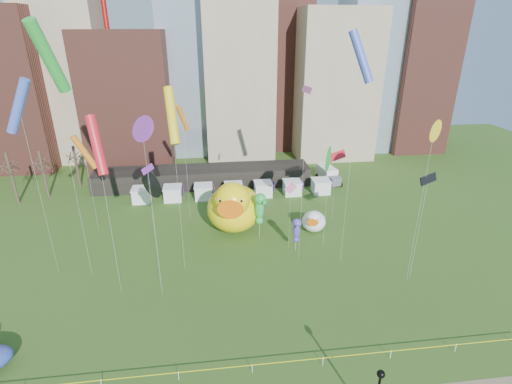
{
  "coord_description": "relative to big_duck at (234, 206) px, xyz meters",
  "views": [
    {
      "loc": [
        -2.57,
        -23.25,
        26.35
      ],
      "look_at": [
        1.54,
        9.89,
        12.0
      ],
      "focal_mm": 27.0,
      "sensor_mm": 36.0,
      "label": 1
    }
  ],
  "objects": [
    {
      "name": "bare_trees",
      "position": [
        -30.46,
        16.0,
        0.35
      ],
      "size": [
        8.44,
        6.44,
        8.5
      ],
      "color": "#382B21",
      "rests_on": "ground"
    },
    {
      "name": "kite_9",
      "position": [
        7.33,
        -8.37,
        16.47
      ],
      "size": [
        0.72,
        2.18,
        20.76
      ],
      "color": "silver",
      "rests_on": "ground"
    },
    {
      "name": "caution_tape",
      "position": [
        -0.29,
        -24.54,
        -2.98
      ],
      "size": [
        50.0,
        0.06,
        0.9
      ],
      "color": "white",
      "rests_on": "ground"
    },
    {
      "name": "pavilion",
      "position": [
        -4.29,
        17.46,
        -2.06
      ],
      "size": [
        38.0,
        6.0,
        3.2
      ],
      "primitive_type": "cube",
      "color": "black",
      "rests_on": "ground"
    },
    {
      "name": "kite_1",
      "position": [
        6.63,
        -5.63,
        4.51
      ],
      "size": [
        1.63,
        0.09,
        9.2
      ],
      "color": "silver",
      "rests_on": "ground"
    },
    {
      "name": "kite_2",
      "position": [
        -9.64,
        -7.65,
        6.8
      ],
      "size": [
        2.02,
        2.62,
        11.94
      ],
      "color": "silver",
      "rests_on": "ground"
    },
    {
      "name": "seahorse_green",
      "position": [
        3.22,
        -2.71,
        1.09
      ],
      "size": [
        1.96,
        2.19,
        6.6
      ],
      "rotation": [
        0.0,
        0.0,
        0.39
      ],
      "color": "silver",
      "rests_on": "ground"
    },
    {
      "name": "vendor_tents",
      "position": [
        0.73,
        11.46,
        -2.55
      ],
      "size": [
        33.24,
        2.8,
        2.4
      ],
      "color": "white",
      "rests_on": "ground"
    },
    {
      "name": "skyline",
      "position": [
        1.96,
        36.52,
        17.78
      ],
      "size": [
        101.0,
        23.0,
        68.0
      ],
      "color": "brown",
      "rests_on": "ground"
    },
    {
      "name": "big_duck",
      "position": [
        0.0,
        0.0,
        0.0
      ],
      "size": [
        8.81,
        10.92,
        7.97
      ],
      "rotation": [
        0.0,
        0.0,
        -0.15
      ],
      "color": "yellow",
      "rests_on": "ground"
    },
    {
      "name": "kite_3",
      "position": [
        11.26,
        -5.53,
        8.15
      ],
      "size": [
        1.64,
        2.88,
        13.32
      ],
      "color": "silver",
      "rests_on": "ground"
    },
    {
      "name": "ground",
      "position": [
        -0.29,
        -24.54,
        -3.66
      ],
      "size": [
        160.0,
        160.0,
        0.0
      ],
      "primitive_type": "plane",
      "color": "#35571B",
      "rests_on": "ground"
    },
    {
      "name": "box_truck",
      "position": [
        18.47,
        16.51,
        -2.29
      ],
      "size": [
        3.3,
        6.58,
        2.68
      ],
      "rotation": [
        0.0,
        0.0,
        0.16
      ],
      "color": "white",
      "rests_on": "ground"
    },
    {
      "name": "kite_8",
      "position": [
        14.69,
        1.63,
        6.15
      ],
      "size": [
        3.21,
        2.52,
        10.39
      ],
      "color": "silver",
      "rests_on": "ground"
    },
    {
      "name": "small_duck",
      "position": [
        10.96,
        -1.67,
        -2.06
      ],
      "size": [
        4.43,
        4.99,
        3.49
      ],
      "rotation": [
        0.0,
        0.0,
        -0.35
      ],
      "color": "white",
      "rests_on": "ground"
    },
    {
      "name": "kite_15",
      "position": [
        -8.66,
        -13.39,
        10.43
      ],
      "size": [
        0.94,
        1.79,
        14.58
      ],
      "color": "silver",
      "rests_on": "ground"
    },
    {
      "name": "seahorse_purple",
      "position": [
        7.39,
        -6.44,
        -0.47
      ],
      "size": [
        1.22,
        1.48,
        4.56
      ],
      "rotation": [
        0.0,
        0.0,
        -0.1
      ],
      "color": "silver",
      "rests_on": "ground"
    },
    {
      "name": "kite_6",
      "position": [
        -6.33,
        4.54,
        11.42
      ],
      "size": [
        1.8,
        2.17,
        16.98
      ],
      "color": "silver",
      "rests_on": "ground"
    },
    {
      "name": "kite_5",
      "position": [
        -21.11,
        -7.72,
        15.63
      ],
      "size": [
        3.24,
        1.03,
        22.03
      ],
      "color": "silver",
      "rests_on": "ground"
    },
    {
      "name": "kite_14",
      "position": [
        -18.86,
        1.79,
        7.94
      ],
      "size": [
        2.85,
        1.17,
        13.95
      ],
      "color": "silver",
      "rests_on": "ground"
    },
    {
      "name": "kite_13",
      "position": [
        12.39,
        -9.26,
        19.98
      ],
      "size": [
        2.87,
        2.65,
        26.23
      ],
      "color": "silver",
      "rests_on": "ground"
    },
    {
      "name": "kite_12",
      "position": [
        -6.52,
        -8.74,
        14.51
      ],
      "size": [
        1.58,
        3.43,
        21.0
      ],
      "color": "silver",
      "rests_on": "ground"
    },
    {
      "name": "kite_11",
      "position": [
        -17.18,
        -8.49,
        20.14
      ],
      "size": [
        2.35,
        4.16,
        27.21
      ],
      "color": "silver",
      "rests_on": "ground"
    },
    {
      "name": "kite_4",
      "position": [
        18.59,
        -13.98,
        13.51
      ],
      "size": [
        1.8,
        1.61,
        18.27
      ],
      "color": "silver",
      "rests_on": "ground"
    },
    {
      "name": "kite_0",
      "position": [
        -13.1,
        -12.42,
        12.76
      ],
      "size": [
        2.16,
        3.26,
        19.13
      ],
      "color": "silver",
      "rests_on": "ground"
    },
    {
      "name": "kite_10",
      "position": [
        19.06,
        -13.75,
        8.38
      ],
      "size": [
        2.61,
        1.76,
        12.54
      ],
      "color": "silver",
      "rests_on": "ground"
    },
    {
      "name": "kite_7",
      "position": [
        -8.93,
        -12.27,
        14.13
      ],
      "size": [
        1.23,
        2.28,
        19.0
      ],
      "color": "silver",
      "rests_on": "ground"
    }
  ]
}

